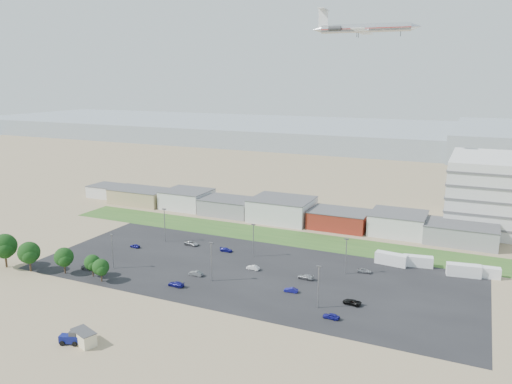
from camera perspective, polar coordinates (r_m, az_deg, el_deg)
The scene contains 35 objects.
ground at distance 124.20m, azimuth -6.75°, elevation -11.76°, with size 700.00×700.00×0.00m, color #847554.
parking_lot at distance 138.20m, azimuth -0.61°, elevation -9.05°, with size 120.00×50.00×0.01m, color black.
grass_strip at distance 167.70m, azimuth 2.49°, elevation -5.06°, with size 160.00×16.00×0.02m, color #2C5720.
hills_backdrop at distance 414.24m, azimuth 21.72°, elevation 5.42°, with size 700.00×200.00×9.00m, color gray, non-canonical shape.
building_row at distance 189.81m, azimuth -0.11°, elevation -1.66°, with size 170.00×20.00×8.00m, color silver, non-canonical shape.
portable_shed at distance 108.49m, azimuth -19.06°, elevation -15.43°, with size 5.61×2.91×2.83m, color beige, non-canonical shape.
telehandler at distance 109.45m, azimuth -20.47°, elevation -15.30°, with size 6.66×2.22×2.78m, color #0B1159, non-canonical shape.
box_trailer_a at distance 147.47m, azimuth 15.19°, elevation -7.40°, with size 8.79×2.75×3.30m, color silver, non-canonical shape.
box_trailer_b at distance 148.31m, azimuth 18.02°, elevation -7.53°, with size 8.04×2.51×3.01m, color silver, non-canonical shape.
box_trailer_c at distance 145.49m, azimuth 22.65°, elevation -8.25°, with size 8.68×2.71×3.26m, color silver, non-canonical shape.
box_trailer_d at distance 146.99m, azimuth 24.69°, elevation -8.31°, with size 7.69×2.40×2.88m, color silver, non-canonical shape.
tree_far_left at distance 155.74m, azimuth -26.80°, elevation -5.80°, with size 7.27×7.27×10.90m, color black, non-canonical shape.
tree_left at distance 149.86m, azimuth -24.50°, elevation -6.55°, with size 6.32×6.32×9.48m, color black, non-canonical shape.
tree_mid at distance 144.90m, azimuth -21.09°, elevation -7.16°, with size 5.48×5.48×8.21m, color black, non-canonical shape.
tree_right at distance 140.62m, azimuth -18.20°, elevation -7.84°, with size 4.53×4.53×6.80m, color black, non-canonical shape.
tree_near at distance 136.47m, azimuth -17.31°, elevation -8.39°, with size 4.62×4.62×6.93m, color black, non-canonical shape.
lightpole_front_l at distance 144.12m, azimuth -16.08°, elevation -6.54°, with size 1.16×0.48×9.87m, color slate, non-canonical shape.
lightpole_front_m at distance 130.62m, azimuth -5.11°, elevation -7.96°, with size 1.24×0.52×10.52m, color slate, non-canonical shape.
lightpole_front_r at distance 116.55m, azimuth 7.14°, elevation -10.74°, with size 1.20×0.50×10.22m, color slate, non-canonical shape.
lightpole_back_l at distance 163.08m, azimuth -10.39°, elevation -3.77°, with size 1.29×0.54×11.00m, color slate, non-canonical shape.
lightpole_back_m at distance 147.55m, azimuth -0.30°, elevation -5.55°, with size 1.17×0.49×9.92m, color slate, non-canonical shape.
lightpole_back_r at distance 136.90m, azimuth 10.25°, elevation -7.25°, with size 1.17×0.49×9.95m, color slate, non-canonical shape.
airliner at distance 201.38m, azimuth 12.39°, elevation 17.83°, with size 40.69×27.75×12.02m, color silver, non-canonical shape.
parked_car_0 at distance 121.20m, azimuth 10.89°, elevation -12.25°, with size 2.00×4.35×1.21m, color black.
parked_car_1 at distance 125.68m, azimuth 4.02°, elevation -11.11°, with size 1.22×3.49×1.15m, color navy.
parked_car_2 at distance 113.95m, azimuth 8.59°, elevation -13.84°, with size 1.49×3.71×1.26m, color navy.
parked_car_3 at distance 130.15m, azimuth -9.12°, elevation -10.35°, with size 1.79×4.41×1.28m, color navy.
parked_car_4 at distance 136.05m, azimuth -6.89°, elevation -9.21°, with size 1.39×3.98×1.31m, color #595B5E.
parked_car_5 at distance 160.87m, azimuth -13.67°, elevation -6.00°, with size 1.34×3.34×1.14m, color navy.
parked_car_6 at distance 153.17m, azimuth -3.42°, elevation -6.61°, with size 1.62×3.99×1.16m, color navy.
parked_car_7 at distance 139.09m, azimuth -0.34°, elevation -8.63°, with size 1.30×3.71×1.22m, color silver.
parked_car_8 at distance 140.07m, azimuth 12.29°, elevation -8.77°, with size 1.52×3.77×1.28m, color #A5A5AA.
parked_car_9 at distance 159.75m, azimuth -7.37°, elevation -5.83°, with size 2.18×4.72×1.31m, color #A5A5AA.
parked_car_10 at distance 146.76m, azimuth -18.69°, elevation -8.19°, with size 1.55×3.82×1.11m, color #595B5E.
parked_car_12 at distance 133.55m, azimuth 5.68°, elevation -9.62°, with size 1.80×4.43×1.29m, color #A5A5AA.
Camera 1 is at (59.44, -96.10, 51.55)m, focal length 35.00 mm.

